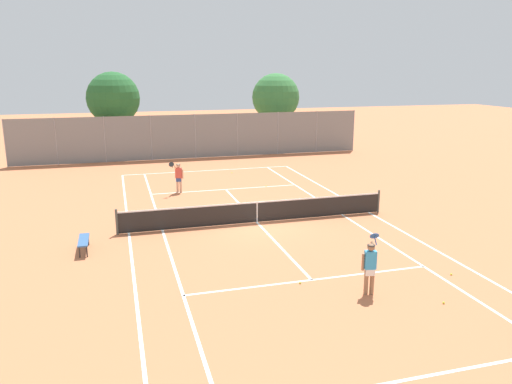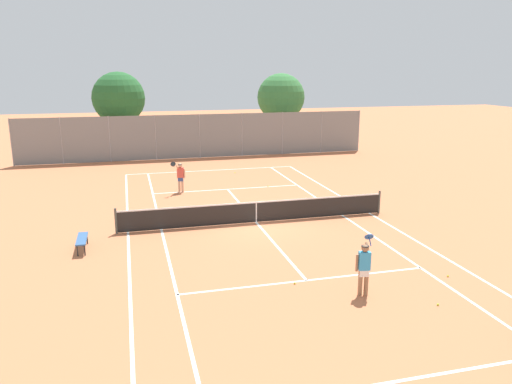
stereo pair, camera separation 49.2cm
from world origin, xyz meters
The scene contains 15 objects.
ground_plane centered at (0.00, 0.00, 0.00)m, with size 120.00×120.00×0.00m, color #C67047.
court_line_markings centered at (0.00, 0.00, 0.00)m, with size 11.10×23.90×0.01m.
tennis_net centered at (0.00, 0.00, 0.51)m, with size 12.00×0.10×1.07m.
player_near_side centered at (1.27, -7.80, 0.93)m, with size 0.76×0.72×1.77m.
player_far_left centered at (-2.61, 6.39, 0.93)m, with size 0.82×0.70×1.77m.
loose_tennis_ball_0 centered at (-0.46, -6.57, 0.03)m, with size 0.07×0.07×0.07m, color #D1DB33.
loose_tennis_ball_1 centered at (-1.84, 3.07, 0.03)m, with size 0.07×0.07×0.07m, color #D1DB33.
loose_tennis_ball_2 centered at (4.57, -7.29, 0.03)m, with size 0.07×0.07×0.07m, color #D1DB33.
loose_tennis_ball_3 centered at (1.34, 10.61, 0.03)m, with size 0.07×0.07×0.07m, color #D1DB33.
loose_tennis_ball_4 centered at (3.05, -9.00, 0.03)m, with size 0.07×0.07×0.07m, color #D1DB33.
loose_tennis_ball_5 centered at (2.38, 6.41, 0.03)m, with size 0.07×0.07×0.07m, color #D1DB33.
courtside_bench centered at (-7.16, -1.66, 0.41)m, with size 0.36×1.50×0.47m.
back_fence centered at (0.00, 16.85, 1.65)m, with size 26.13×0.08×3.30m.
tree_behind_left centered at (-5.83, 19.44, 4.28)m, with size 3.96×3.96×6.38m.
tree_behind_right centered at (7.42, 20.49, 4.09)m, with size 3.99×3.99×6.21m.
Camera 1 is at (-5.78, -20.21, 6.63)m, focal length 35.00 mm.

